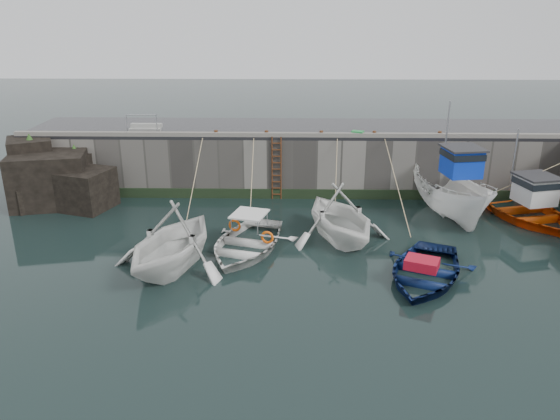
{
  "coord_description": "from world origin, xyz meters",
  "views": [
    {
      "loc": [
        -1.27,
        -16.25,
        9.07
      ],
      "look_at": [
        -1.72,
        5.03,
        1.2
      ],
      "focal_mm": 35.0,
      "sensor_mm": 36.0,
      "label": 1
    }
  ],
  "objects_px": {
    "ladder": "(277,169)",
    "boat_near_white": "(173,267)",
    "boat_far_orange": "(524,209)",
    "boat_near_navy": "(424,277)",
    "bollard_e": "(440,134)",
    "boat_far_white": "(452,194)",
    "fish_crate": "(358,134)",
    "boat_near_blue": "(246,249)",
    "bollard_c": "(321,134)",
    "bollard_a": "(216,133)",
    "bollard_b": "(267,133)",
    "bollard_d": "(374,134)",
    "boat_near_blacktrim": "(339,239)"
  },
  "relations": [
    {
      "from": "ladder",
      "to": "boat_near_blacktrim",
      "type": "bearing_deg",
      "value": -61.46
    },
    {
      "from": "boat_near_white",
      "to": "boat_near_navy",
      "type": "relative_size",
      "value": 1.07
    },
    {
      "from": "bollard_a",
      "to": "bollard_c",
      "type": "xyz_separation_m",
      "value": [
        5.2,
        0.0,
        0.0
      ]
    },
    {
      "from": "boat_near_navy",
      "to": "fish_crate",
      "type": "xyz_separation_m",
      "value": [
        -1.55,
        8.9,
        3.29
      ]
    },
    {
      "from": "bollard_c",
      "to": "boat_near_blue",
      "type": "bearing_deg",
      "value": -116.48
    },
    {
      "from": "fish_crate",
      "to": "boat_near_blacktrim",
      "type": "bearing_deg",
      "value": -78.92
    },
    {
      "from": "boat_near_navy",
      "to": "bollard_a",
      "type": "xyz_separation_m",
      "value": [
        -8.54,
        8.85,
        3.3
      ]
    },
    {
      "from": "boat_near_white",
      "to": "bollard_c",
      "type": "xyz_separation_m",
      "value": [
        5.85,
        8.25,
        3.3
      ]
    },
    {
      "from": "boat_near_white",
      "to": "ladder",
      "type": "bearing_deg",
      "value": 82.71
    },
    {
      "from": "bollard_b",
      "to": "bollard_d",
      "type": "height_order",
      "value": "same"
    },
    {
      "from": "bollard_c",
      "to": "bollard_b",
      "type": "bearing_deg",
      "value": 180.0
    },
    {
      "from": "bollard_e",
      "to": "boat_far_white",
      "type": "bearing_deg",
      "value": -86.41
    },
    {
      "from": "boat_near_navy",
      "to": "fish_crate",
      "type": "relative_size",
      "value": 8.97
    },
    {
      "from": "boat_near_blue",
      "to": "boat_far_white",
      "type": "relative_size",
      "value": 0.76
    },
    {
      "from": "bollard_d",
      "to": "bollard_e",
      "type": "relative_size",
      "value": 1.0
    },
    {
      "from": "boat_near_blue",
      "to": "fish_crate",
      "type": "relative_size",
      "value": 9.26
    },
    {
      "from": "boat_near_blue",
      "to": "bollard_d",
      "type": "xyz_separation_m",
      "value": [
        5.87,
        6.56,
        3.3
      ]
    },
    {
      "from": "boat_near_white",
      "to": "boat_far_white",
      "type": "distance_m",
      "value": 13.16
    },
    {
      "from": "boat_near_blacktrim",
      "to": "bollard_e",
      "type": "distance_m",
      "value": 8.22
    },
    {
      "from": "boat_near_blue",
      "to": "boat_near_navy",
      "type": "distance_m",
      "value": 6.99
    },
    {
      "from": "boat_far_white",
      "to": "bollard_b",
      "type": "xyz_separation_m",
      "value": [
        -8.66,
        2.53,
        2.25
      ]
    },
    {
      "from": "bollard_a",
      "to": "boat_near_white",
      "type": "bearing_deg",
      "value": -94.52
    },
    {
      "from": "boat_far_orange",
      "to": "bollard_e",
      "type": "relative_size",
      "value": 24.13
    },
    {
      "from": "boat_far_white",
      "to": "boat_far_orange",
      "type": "relative_size",
      "value": 0.99
    },
    {
      "from": "boat_near_blue",
      "to": "boat_far_orange",
      "type": "height_order",
      "value": "boat_far_orange"
    },
    {
      "from": "ladder",
      "to": "boat_near_blue",
      "type": "distance_m",
      "value": 6.52
    },
    {
      "from": "ladder",
      "to": "bollard_d",
      "type": "relative_size",
      "value": 11.43
    },
    {
      "from": "boat_far_orange",
      "to": "bollard_a",
      "type": "distance_m",
      "value": 15.03
    },
    {
      "from": "boat_near_blacktrim",
      "to": "ladder",
      "type": "bearing_deg",
      "value": 98.18
    },
    {
      "from": "bollard_d",
      "to": "fish_crate",
      "type": "bearing_deg",
      "value": 176.48
    },
    {
      "from": "boat_near_white",
      "to": "boat_far_orange",
      "type": "distance_m",
      "value": 16.18
    },
    {
      "from": "boat_near_blacktrim",
      "to": "bollard_b",
      "type": "relative_size",
      "value": 18.09
    },
    {
      "from": "boat_near_white",
      "to": "bollard_b",
      "type": "xyz_separation_m",
      "value": [
        3.15,
        8.25,
        3.3
      ]
    },
    {
      "from": "boat_far_orange",
      "to": "bollard_d",
      "type": "relative_size",
      "value": 24.13
    },
    {
      "from": "boat_far_white",
      "to": "bollard_c",
      "type": "bearing_deg",
      "value": 148.09
    },
    {
      "from": "bollard_c",
      "to": "bollard_e",
      "type": "relative_size",
      "value": 1.0
    },
    {
      "from": "ladder",
      "to": "boat_far_orange",
      "type": "bearing_deg",
      "value": -11.2
    },
    {
      "from": "boat_near_blue",
      "to": "boat_near_blacktrim",
      "type": "height_order",
      "value": "boat_near_blacktrim"
    },
    {
      "from": "boat_near_white",
      "to": "bollard_b",
      "type": "height_order",
      "value": "bollard_b"
    },
    {
      "from": "boat_near_navy",
      "to": "boat_far_orange",
      "type": "distance_m",
      "value": 8.65
    },
    {
      "from": "fish_crate",
      "to": "bollard_a",
      "type": "distance_m",
      "value": 6.99
    },
    {
      "from": "ladder",
      "to": "bollard_e",
      "type": "height_order",
      "value": "bollard_e"
    },
    {
      "from": "boat_far_orange",
      "to": "bollard_c",
      "type": "xyz_separation_m",
      "value": [
        -9.31,
        2.62,
        2.9
      ]
    },
    {
      "from": "bollard_d",
      "to": "boat_far_white",
      "type": "bearing_deg",
      "value": -36.96
    },
    {
      "from": "boat_near_blacktrim",
      "to": "boat_far_white",
      "type": "height_order",
      "value": "boat_far_white"
    },
    {
      "from": "boat_near_navy",
      "to": "bollard_c",
      "type": "height_order",
      "value": "bollard_c"
    },
    {
      "from": "ladder",
      "to": "boat_near_white",
      "type": "bearing_deg",
      "value": -114.78
    },
    {
      "from": "fish_crate",
      "to": "boat_near_white",
      "type": "bearing_deg",
      "value": -108.91
    },
    {
      "from": "boat_near_blue",
      "to": "boat_far_orange",
      "type": "distance_m",
      "value": 13.19
    },
    {
      "from": "boat_near_navy",
      "to": "bollard_d",
      "type": "height_order",
      "value": "bollard_d"
    }
  ]
}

